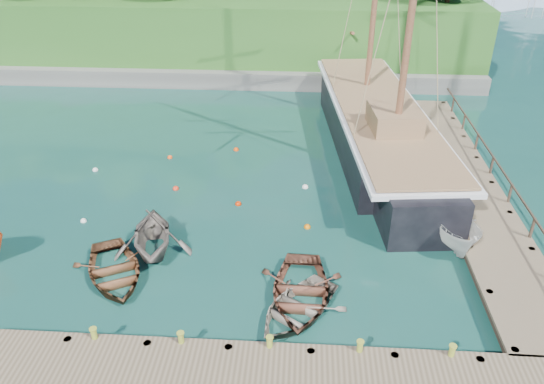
{
  "coord_description": "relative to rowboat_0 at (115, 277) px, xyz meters",
  "views": [
    {
      "loc": [
        2.9,
        -17.85,
        14.03
      ],
      "look_at": [
        1.57,
        2.82,
        2.0
      ],
      "focal_mm": 35.0,
      "sensor_mm": 36.0,
      "label": 1
    }
  ],
  "objects": [
    {
      "name": "rowboat_2",
      "position": [
        7.63,
        -0.85,
        0.0
      ],
      "size": [
        3.47,
        4.77,
        0.97
      ],
      "primitive_type": "imported",
      "rotation": [
        0.0,
        0.0,
        -0.03
      ],
      "color": "#532F21",
      "rests_on": "ground"
    },
    {
      "name": "bollard_3",
      "position": [
        9.67,
        -3.93,
        0.0
      ],
      "size": [
        0.26,
        0.26,
        0.45
      ],
      "primitive_type": "cylinder",
      "color": "olive",
      "rests_on": "ground"
    },
    {
      "name": "bollard_4",
      "position": [
        12.67,
        -3.93,
        0.0
      ],
      "size": [
        0.26,
        0.26,
        0.45
      ],
      "primitive_type": "cylinder",
      "color": "olive",
      "rests_on": "ground"
    },
    {
      "name": "bollard_2",
      "position": [
        6.67,
        -3.93,
        0.0
      ],
      "size": [
        0.26,
        0.26,
        0.45
      ],
      "primitive_type": "cylinder",
      "color": "olive",
      "rests_on": "ground"
    },
    {
      "name": "bollard_1",
      "position": [
        3.67,
        -3.93,
        0.0
      ],
      "size": [
        0.26,
        0.26,
        0.45
      ],
      "primitive_type": "cylinder",
      "color": "olive",
      "rests_on": "ground"
    },
    {
      "name": "mooring_buoy_0",
      "position": [
        -2.85,
        4.03,
        0.0
      ],
      "size": [
        0.3,
        0.3,
        0.3
      ],
      "primitive_type": "sphere",
      "color": "silver",
      "rests_on": "ground"
    },
    {
      "name": "mooring_buoy_6",
      "position": [
        -4.15,
        9.22,
        0.0
      ],
      "size": [
        0.32,
        0.32,
        0.32
      ],
      "primitive_type": "sphere",
      "color": "silver",
      "rests_on": "ground"
    },
    {
      "name": "dock_east",
      "position": [
        16.17,
        8.17,
        0.43
      ],
      "size": [
        3.2,
        24.0,
        1.1
      ],
      "color": "brown",
      "rests_on": "ground"
    },
    {
      "name": "mooring_buoy_3",
      "position": [
        7.76,
        8.01,
        0.0
      ],
      "size": [
        0.33,
        0.33,
        0.33
      ],
      "primitive_type": "sphere",
      "color": "silver",
      "rests_on": "ground"
    },
    {
      "name": "rowboat_1",
      "position": [
        1.14,
        1.91,
        0.0
      ],
      "size": [
        4.23,
        4.64,
        2.09
      ],
      "primitive_type": "imported",
      "rotation": [
        0.0,
        0.0,
        0.22
      ],
      "color": "#635A52",
      "rests_on": "ground"
    },
    {
      "name": "ground",
      "position": [
        4.67,
        1.17,
        0.0
      ],
      "size": [
        160.0,
        160.0,
        0.0
      ],
      "primitive_type": "plane",
      "color": "#153E35",
      "rests_on": "ground"
    },
    {
      "name": "mooring_buoy_2",
      "position": [
        4.39,
        6.07,
        0.0
      ],
      "size": [
        0.32,
        0.32,
        0.32
      ],
      "primitive_type": "sphere",
      "color": "red",
      "rests_on": "ground"
    },
    {
      "name": "mooring_buoy_4",
      "position": [
        -0.28,
        11.06,
        0.0
      ],
      "size": [
        0.3,
        0.3,
        0.3
      ],
      "primitive_type": "sphere",
      "color": "#FC440C",
      "rests_on": "ground"
    },
    {
      "name": "mooring_buoy_1",
      "position": [
        0.89,
        7.41,
        0.0
      ],
      "size": [
        0.33,
        0.33,
        0.33
      ],
      "primitive_type": "sphere",
      "color": "red",
      "rests_on": "ground"
    },
    {
      "name": "schooner",
      "position": [
        12.06,
        13.33,
        1.13
      ],
      "size": [
        7.12,
        27.8,
        20.42
      ],
      "rotation": [
        0.0,
        0.0,
        0.1
      ],
      "color": "black",
      "rests_on": "ground"
    },
    {
      "name": "dock_near",
      "position": [
        6.67,
        -5.33,
        0.43
      ],
      "size": [
        20.0,
        3.2,
        1.1
      ],
      "color": "brown",
      "rests_on": "ground"
    },
    {
      "name": "rowboat_0",
      "position": [
        0.0,
        0.0,
        0.0
      ],
      "size": [
        4.74,
        5.28,
        0.9
      ],
      "primitive_type": "imported",
      "rotation": [
        0.0,
        0.0,
        0.47
      ],
      "color": "brown",
      "rests_on": "ground"
    },
    {
      "name": "rowboat_3",
      "position": [
        7.54,
        -1.69,
        0.0
      ],
      "size": [
        4.61,
        4.91,
        0.83
      ],
      "primitive_type": "imported",
      "rotation": [
        0.0,
        0.0,
        -0.6
      ],
      "color": "#6E6658",
      "rests_on": "ground"
    },
    {
      "name": "cabin_boat_white",
      "position": [
        14.31,
        3.65,
        0.0
      ],
      "size": [
        2.35,
        4.89,
        1.82
      ],
      "primitive_type": "imported",
      "rotation": [
        0.0,
        0.0,
        0.13
      ],
      "color": "silver",
      "rests_on": "ground"
    },
    {
      "name": "bollard_0",
      "position": [
        0.67,
        -3.93,
        0.0
      ],
      "size": [
        0.26,
        0.26,
        0.45
      ],
      "primitive_type": "cylinder",
      "color": "olive",
      "rests_on": "ground"
    },
    {
      "name": "mooring_buoy_5",
      "position": [
        3.51,
        12.38,
        0.0
      ],
      "size": [
        0.33,
        0.33,
        0.33
      ],
      "primitive_type": "sphere",
      "color": "#DB3D06",
      "rests_on": "ground"
    },
    {
      "name": "mooring_buoy_7",
      "position": [
        7.9,
        4.19,
        0.0
      ],
      "size": [
        0.32,
        0.32,
        0.32
      ],
      "primitive_type": "sphere",
      "color": "#D96904",
      "rests_on": "ground"
    }
  ]
}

